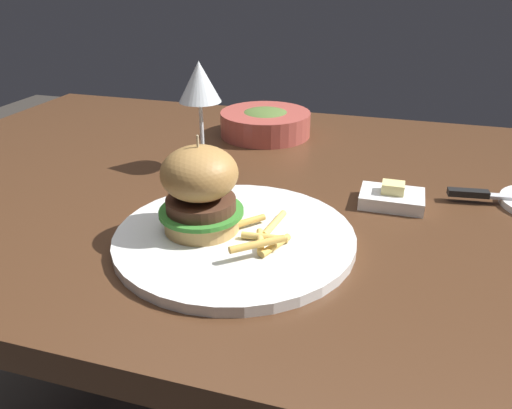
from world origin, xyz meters
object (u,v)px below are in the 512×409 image
table_knife (511,197)px  butter_dish (392,198)px  soup_bowl (265,123)px  burger_sandwich (200,189)px  main_plate (235,237)px  wine_glass (200,86)px

table_knife → butter_dish: 0.18m
butter_dish → soup_bowl: size_ratio=0.50×
burger_sandwich → butter_dish: 0.30m
burger_sandwich → butter_dish: bearing=36.7°
burger_sandwich → table_knife: bearing=29.1°
burger_sandwich → table_knife: (0.41, 0.23, -0.06)m
main_plate → wine_glass: (-0.14, 0.24, 0.14)m
table_knife → wine_glass: bearing=178.3°
main_plate → table_knife: bearing=32.0°
burger_sandwich → table_knife: burger_sandwich is taller
burger_sandwich → butter_dish: (0.24, 0.18, -0.06)m
wine_glass → burger_sandwich: bearing=-68.1°
wine_glass → table_knife: wine_glass is taller
table_knife → burger_sandwich: bearing=-150.9°
main_plate → soup_bowl: bearing=100.8°
main_plate → butter_dish: size_ratio=3.34×
butter_dish → table_knife: bearing=16.6°
table_knife → butter_dish: size_ratio=2.40×
main_plate → soup_bowl: soup_bowl is taller
wine_glass → table_knife: bearing=-1.7°
main_plate → wine_glass: size_ratio=1.69×
wine_glass → soup_bowl: bearing=74.6°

